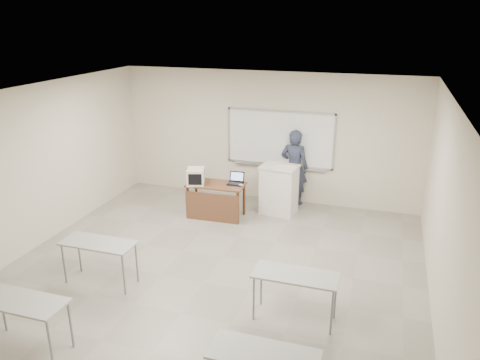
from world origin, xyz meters
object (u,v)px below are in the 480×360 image
(crt_monitor, at_px, (196,176))
(instructor_desk, at_px, (214,196))
(presenter, at_px, (294,167))
(laptop, at_px, (236,181))
(whiteboard, at_px, (280,139))
(podium, at_px, (279,189))
(keyboard, at_px, (287,165))
(mouse, at_px, (241,185))

(crt_monitor, bearing_deg, instructor_desk, -14.97)
(presenter, bearing_deg, laptop, 52.34)
(whiteboard, relative_size, instructor_desk, 2.01)
(crt_monitor, bearing_deg, podium, 6.32)
(whiteboard, height_order, presenter, whiteboard)
(crt_monitor, bearing_deg, keyboard, 6.70)
(crt_monitor, distance_m, keyboard, 1.99)
(whiteboard, relative_size, crt_monitor, 5.96)
(whiteboard, distance_m, crt_monitor, 2.17)
(podium, relative_size, keyboard, 2.49)
(instructor_desk, xyz_separation_m, laptop, (0.40, 0.26, 0.29))
(laptop, distance_m, presenter, 1.53)
(presenter, bearing_deg, whiteboard, -8.50)
(crt_monitor, xyz_separation_m, laptop, (0.81, 0.28, -0.11))
(mouse, height_order, presenter, presenter)
(whiteboard, xyz_separation_m, instructor_desk, (-1.06, -1.48, -0.97))
(crt_monitor, bearing_deg, laptop, 1.68)
(instructor_desk, distance_m, mouse, 0.63)
(crt_monitor, relative_size, keyboard, 0.95)
(instructor_desk, bearing_deg, presenter, 42.17)
(mouse, xyz_separation_m, presenter, (0.88, 1.24, 0.11))
(crt_monitor, height_order, laptop, crt_monitor)
(mouse, relative_size, keyboard, 0.24)
(podium, relative_size, presenter, 0.63)
(instructor_desk, distance_m, presenter, 2.03)
(whiteboard, xyz_separation_m, laptop, (-0.66, -1.21, -0.67))
(podium, bearing_deg, whiteboard, 110.58)
(whiteboard, bearing_deg, keyboard, -64.10)
(mouse, relative_size, presenter, 0.06)
(whiteboard, xyz_separation_m, podium, (0.18, -0.77, -0.93))
(whiteboard, height_order, laptop, whiteboard)
(whiteboard, height_order, instructor_desk, whiteboard)
(podium, bearing_deg, mouse, -134.18)
(laptop, bearing_deg, podium, 26.22)
(crt_monitor, xyz_separation_m, keyboard, (1.81, 0.80, 0.19))
(instructor_desk, relative_size, keyboard, 2.81)
(instructor_desk, height_order, keyboard, keyboard)
(laptop, xyz_separation_m, presenter, (1.03, 1.12, 0.07))
(crt_monitor, relative_size, mouse, 3.97)
(laptop, bearing_deg, instructor_desk, -148.29)
(instructor_desk, xyz_separation_m, mouse, (0.55, 0.15, 0.26))
(podium, xyz_separation_m, crt_monitor, (-1.66, -0.72, 0.37))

